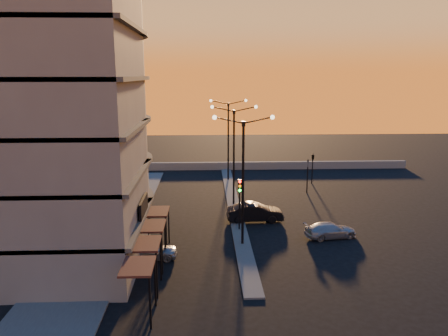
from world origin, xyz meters
TOP-DOWN VIEW (x-y plane):
  - ground at (0.00, 0.00)m, footprint 120.00×120.00m
  - sidewalk_west at (-10.50, 4.00)m, footprint 5.00×40.00m
  - median at (0.00, 10.00)m, footprint 1.20×36.00m
  - parapet at (2.00, 26.00)m, footprint 44.00×0.50m
  - building at (-14.00, 0.03)m, footprint 14.35×17.08m
  - streetlamp_near at (0.00, 0.00)m, footprint 4.32×0.32m
  - streetlamp_mid at (0.00, 10.00)m, footprint 4.32×0.32m
  - streetlamp_far at (0.00, 20.00)m, footprint 4.32×0.32m
  - traffic_light_main at (0.00, 2.87)m, footprint 0.28×0.44m
  - signal_east_a at (8.00, 14.00)m, footprint 0.13×0.16m
  - signal_east_b at (9.50, 18.00)m, footprint 0.42×1.99m
  - car_hatchback at (-6.50, -2.23)m, footprint 3.81×1.62m
  - car_sedan at (1.50, 5.24)m, footprint 4.82×1.87m
  - car_wagon at (6.87, 1.21)m, footprint 4.24×2.34m

SIDE VIEW (x-z plane):
  - ground at x=0.00m, z-range 0.00..0.00m
  - sidewalk_west at x=-10.50m, z-range 0.00..0.12m
  - median at x=0.00m, z-range 0.00..0.12m
  - parapet at x=2.00m, z-range 0.00..1.00m
  - car_wagon at x=6.87m, z-range 0.00..1.16m
  - car_hatchback at x=-6.50m, z-range 0.00..1.28m
  - car_sedan at x=1.50m, z-range 0.00..1.56m
  - signal_east_a at x=8.00m, z-range 0.13..3.73m
  - traffic_light_main at x=0.00m, z-range 0.76..5.01m
  - signal_east_b at x=9.50m, z-range 1.30..4.90m
  - streetlamp_near at x=0.00m, z-range 0.84..10.35m
  - streetlamp_mid at x=0.00m, z-range 0.84..10.35m
  - streetlamp_far at x=0.00m, z-range 0.84..10.35m
  - building at x=-14.00m, z-range -0.59..24.41m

